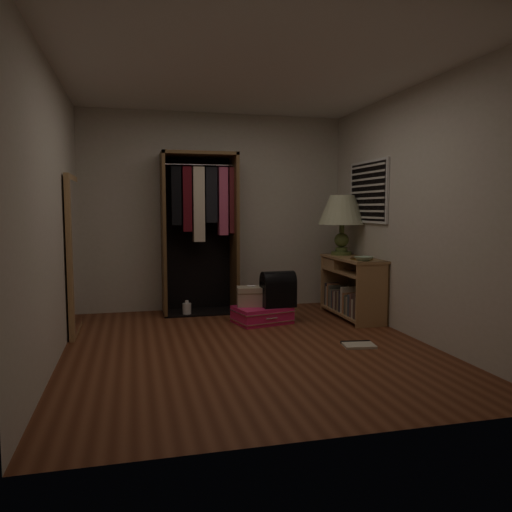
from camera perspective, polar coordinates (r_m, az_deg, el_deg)
name	(u,v)px	position (r m, az deg, el deg)	size (l,w,h in m)	color
ground	(250,347)	(4.94, -0.74, -10.39)	(4.00, 4.00, 0.00)	#5E2E1B
room_walls	(256,193)	(4.82, 0.00, 7.25)	(3.52, 4.02, 2.60)	beige
console_bookshelf	(350,285)	(6.32, 10.74, -3.33)	(0.42, 1.12, 0.75)	#9F764D
open_wardrobe	(201,218)	(6.46, -6.30, 4.31)	(0.96, 0.50, 2.05)	brown
floor_mirror	(74,255)	(5.69, -20.12, 0.08)	(0.06, 0.80, 1.70)	tan
pink_suitcase	(262,315)	(5.94, 0.70, -6.71)	(0.73, 0.60, 0.20)	#E31B60
train_case	(251,296)	(5.94, -0.57, -4.61)	(0.37, 0.28, 0.24)	tan
black_bag	(278,288)	(5.88, 2.53, -3.72)	(0.40, 0.27, 0.42)	black
table_lamp	(342,211)	(6.53, 9.80, 5.05)	(0.65, 0.65, 0.77)	#485A2B
brass_tray	(362,259)	(6.02, 11.98, -0.30)	(0.29, 0.29, 0.02)	olive
ceramic_bowl	(364,259)	(5.86, 12.19, -0.29)	(0.20, 0.20, 0.05)	#9CBC9E
white_jug	(187,309)	(6.39, -7.90, -6.03)	(0.14, 0.14, 0.19)	silver
floor_book	(358,345)	(5.09, 11.58, -9.88)	(0.33, 0.28, 0.03)	beige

